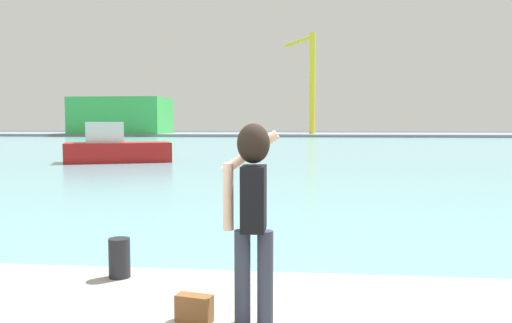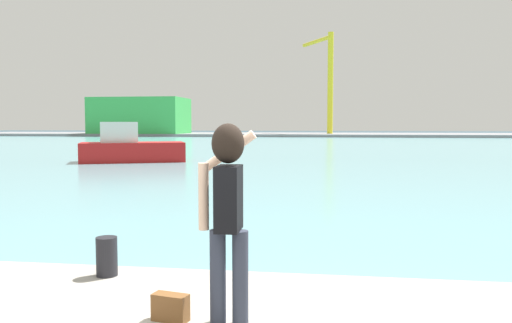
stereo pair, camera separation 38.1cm
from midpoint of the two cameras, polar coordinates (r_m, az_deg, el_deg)
ground_plane at (r=53.95m, az=7.50°, el=1.77°), size 220.00×220.00×0.00m
harbor_water at (r=55.95m, az=7.53°, el=1.86°), size 140.00×100.00×0.02m
far_shore_dock at (r=95.92m, az=7.87°, el=2.96°), size 140.00×20.00×0.48m
person_photographer at (r=4.42m, az=-0.70°, el=-4.53°), size 0.52×0.55×1.74m
handbag at (r=4.74m, az=-7.09°, el=-15.76°), size 0.34×0.21×0.24m
harbor_bollard at (r=6.16m, az=-14.47°, el=-10.15°), size 0.24×0.24×0.45m
boat_moored at (r=31.17m, az=-13.45°, el=1.49°), size 6.45×4.60×2.34m
warehouse_left at (r=97.71m, az=-12.58°, el=4.97°), size 16.58×10.29×6.51m
port_crane at (r=95.02m, az=7.99°, el=9.66°), size 6.02×10.34×17.98m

